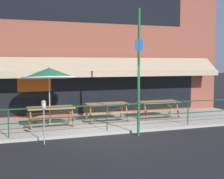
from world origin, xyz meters
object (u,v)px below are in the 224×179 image
(picnic_table_right, at_px, (159,105))
(street_sign_pole, at_px, (139,71))
(patio_umbrella_left, at_px, (49,73))
(parking_meter_near, at_px, (44,109))
(picnic_table_left, at_px, (51,111))
(picnic_table_centre, at_px, (107,107))

(picnic_table_right, bearing_deg, street_sign_pole, -130.04)
(patio_umbrella_left, xyz_separation_m, parking_meter_near, (-0.55, -2.64, -1.03))
(picnic_table_left, distance_m, picnic_table_right, 4.90)
(picnic_table_right, xyz_separation_m, parking_meter_near, (-5.44, -2.64, 0.44))
(picnic_table_centre, relative_size, picnic_table_right, 1.00)
(picnic_table_left, bearing_deg, street_sign_pole, -38.77)
(picnic_table_centre, relative_size, patio_umbrella_left, 0.76)
(picnic_table_right, relative_size, patio_umbrella_left, 0.76)
(picnic_table_right, xyz_separation_m, street_sign_pole, (-2.12, -2.52, 1.59))
(patio_umbrella_left, bearing_deg, street_sign_pole, -42.30)
(picnic_table_left, relative_size, picnic_table_right, 1.00)
(picnic_table_left, xyz_separation_m, patio_umbrella_left, (-0.00, 0.30, 1.47))
(picnic_table_right, bearing_deg, picnic_table_centre, 178.12)
(patio_umbrella_left, distance_m, parking_meter_near, 2.89)
(picnic_table_left, xyz_separation_m, picnic_table_right, (4.89, 0.30, 0.00))
(street_sign_pole, bearing_deg, picnic_table_centre, 97.13)
(picnic_table_left, xyz_separation_m, picnic_table_centre, (2.44, 0.38, 0.00))
(parking_meter_near, bearing_deg, patio_umbrella_left, 78.25)
(picnic_table_centre, xyz_separation_m, parking_meter_near, (-2.99, -2.72, 0.44))
(picnic_table_left, bearing_deg, patio_umbrella_left, 90.00)
(picnic_table_centre, bearing_deg, street_sign_pole, -82.87)
(parking_meter_near, bearing_deg, picnic_table_left, 76.81)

